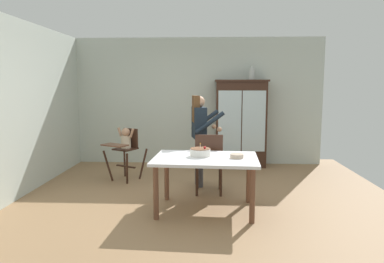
% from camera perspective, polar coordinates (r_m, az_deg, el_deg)
% --- Properties ---
extents(ground_plane, '(6.24, 6.24, 0.00)m').
position_cam_1_polar(ground_plane, '(5.30, -0.16, -11.24)').
color(ground_plane, '#93704C').
extents(wall_back, '(5.32, 0.06, 2.70)m').
position_cam_1_polar(wall_back, '(7.66, 0.84, 4.87)').
color(wall_back, beige).
rests_on(wall_back, ground_plane).
extents(wall_left, '(0.06, 5.32, 2.70)m').
position_cam_1_polar(wall_left, '(5.80, -27.15, 3.17)').
color(wall_left, beige).
rests_on(wall_left, ground_plane).
extents(china_cabinet, '(1.09, 0.48, 1.81)m').
position_cam_1_polar(china_cabinet, '(7.45, 7.86, 1.34)').
color(china_cabinet, '#382116').
rests_on(china_cabinet, ground_plane).
extents(ceramic_vase, '(0.13, 0.13, 0.27)m').
position_cam_1_polar(ceramic_vase, '(7.44, 9.62, 9.15)').
color(ceramic_vase, '#B2B7B2').
rests_on(ceramic_vase, china_cabinet).
extents(high_chair_with_toddler, '(0.77, 0.84, 0.95)m').
position_cam_1_polar(high_chair_with_toddler, '(6.42, -10.67, -2.04)').
color(high_chair_with_toddler, '#382116').
rests_on(high_chair_with_toddler, ground_plane).
extents(adult_person, '(0.58, 0.56, 1.53)m').
position_cam_1_polar(adult_person, '(5.91, 1.22, 0.36)').
color(adult_person, '#47474C').
rests_on(adult_person, ground_plane).
extents(dining_table, '(1.44, 1.04, 0.74)m').
position_cam_1_polar(dining_table, '(4.79, 2.20, -5.28)').
color(dining_table, silver).
rests_on(dining_table, ground_plane).
extents(birthday_cake, '(0.28, 0.28, 0.19)m').
position_cam_1_polar(birthday_cake, '(4.84, 1.33, -3.35)').
color(birthday_cake, white).
rests_on(birthday_cake, dining_table).
extents(serving_bowl, '(0.18, 0.18, 0.05)m').
position_cam_1_polar(serving_bowl, '(4.75, 7.24, -3.94)').
color(serving_bowl, '#C6AD93').
rests_on(serving_bowl, dining_table).
extents(dining_chair_far_side, '(0.44, 0.44, 0.96)m').
position_cam_1_polar(dining_chair_far_side, '(5.50, 2.73, -4.57)').
color(dining_chair_far_side, '#382116').
rests_on(dining_chair_far_side, ground_plane).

